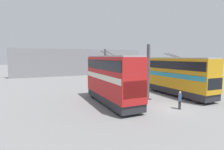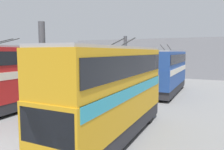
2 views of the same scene
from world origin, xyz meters
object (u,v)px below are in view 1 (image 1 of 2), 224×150
object	(u,v)px
bus_left_near	(178,74)
bus_right_near	(112,77)
bus_left_far	(125,68)
oil_drum	(113,80)
person_aisle_midway	(114,83)
person_aisle_foreground	(180,100)

from	to	relation	value
bus_left_near	bus_right_near	xyz separation A→B (m)	(-0.15, 9.67, 0.10)
bus_left_far	bus_left_near	bearing A→B (deg)	180.00
bus_right_near	oil_drum	world-z (taller)	bus_right_near
bus_right_near	person_aisle_midway	distance (m)	10.10
person_aisle_foreground	bus_right_near	bearing A→B (deg)	176.75
person_aisle_midway	oil_drum	world-z (taller)	person_aisle_midway
person_aisle_foreground	person_aisle_midway	distance (m)	13.45
bus_left_near	person_aisle_midway	bearing A→B (deg)	31.53
person_aisle_midway	bus_left_far	bearing A→B (deg)	118.64
bus_left_far	person_aisle_midway	world-z (taller)	bus_left_far
bus_right_near	oil_drum	distance (m)	17.48
bus_left_far	oil_drum	world-z (taller)	bus_left_far
bus_left_near	bus_left_far	bearing A→B (deg)	-0.00
person_aisle_foreground	bus_left_near	bearing A→B (deg)	84.40
bus_right_near	person_aisle_foreground	distance (m)	7.25
bus_left_far	oil_drum	distance (m)	3.36
person_aisle_foreground	bus_left_far	bearing A→B (deg)	114.81
bus_left_far	bus_right_near	world-z (taller)	bus_right_near
bus_right_near	person_aisle_foreground	bearing A→B (deg)	-130.82
bus_left_near	bus_left_far	distance (m)	14.76
bus_left_near	bus_left_far	world-z (taller)	bus_left_near
oil_drum	bus_right_near	bearing A→B (deg)	154.64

